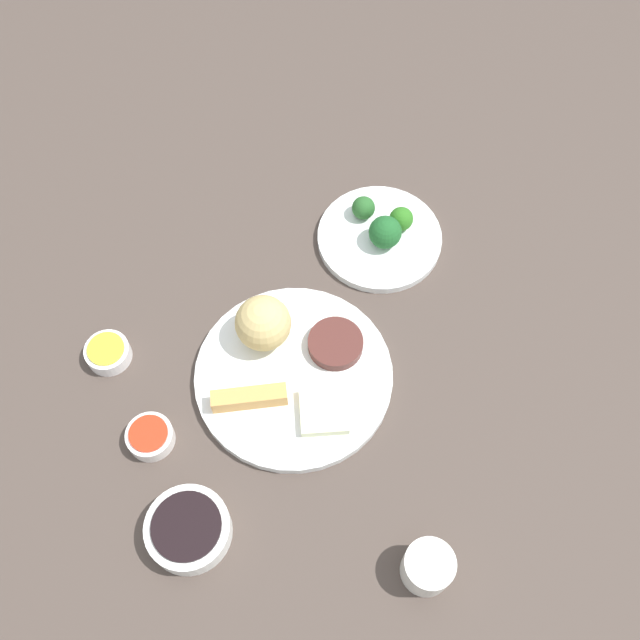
{
  "coord_description": "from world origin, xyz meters",
  "views": [
    {
      "loc": [
        -0.41,
        -0.18,
        1.01
      ],
      "look_at": [
        0.08,
        -0.03,
        0.06
      ],
      "focal_mm": 41.27,
      "sensor_mm": 36.0,
      "label": 1
    }
  ],
  "objects_px": {
    "broccoli_plate": "(379,238)",
    "teacup": "(428,567)",
    "sauce_ramekin_sweet_and_sour": "(150,437)",
    "sauce_ramekin_hot_mustard": "(108,353)",
    "main_plate": "(294,376)",
    "soy_sauce_bowl": "(189,530)"
  },
  "relations": [
    {
      "from": "sauce_ramekin_sweet_and_sour",
      "to": "sauce_ramekin_hot_mustard",
      "type": "bearing_deg",
      "value": 48.42
    },
    {
      "from": "soy_sauce_bowl",
      "to": "sauce_ramekin_hot_mustard",
      "type": "height_order",
      "value": "soy_sauce_bowl"
    },
    {
      "from": "sauce_ramekin_hot_mustard",
      "to": "sauce_ramekin_sweet_and_sour",
      "type": "bearing_deg",
      "value": -131.58
    },
    {
      "from": "main_plate",
      "to": "sauce_ramekin_hot_mustard",
      "type": "xyz_separation_m",
      "value": [
        -0.05,
        0.27,
        0.0
      ]
    },
    {
      "from": "broccoli_plate",
      "to": "sauce_ramekin_sweet_and_sour",
      "type": "height_order",
      "value": "sauce_ramekin_sweet_and_sour"
    },
    {
      "from": "broccoli_plate",
      "to": "sauce_ramekin_sweet_and_sour",
      "type": "xyz_separation_m",
      "value": [
        -0.42,
        0.21,
        0.01
      ]
    },
    {
      "from": "main_plate",
      "to": "broccoli_plate",
      "type": "height_order",
      "value": "main_plate"
    },
    {
      "from": "sauce_ramekin_sweet_and_sour",
      "to": "teacup",
      "type": "height_order",
      "value": "teacup"
    },
    {
      "from": "main_plate",
      "to": "broccoli_plate",
      "type": "xyz_separation_m",
      "value": [
        0.27,
        -0.05,
        -0.0
      ]
    },
    {
      "from": "broccoli_plate",
      "to": "sauce_ramekin_sweet_and_sour",
      "type": "distance_m",
      "value": 0.47
    },
    {
      "from": "sauce_ramekin_sweet_and_sour",
      "to": "teacup",
      "type": "distance_m",
      "value": 0.41
    },
    {
      "from": "broccoli_plate",
      "to": "teacup",
      "type": "height_order",
      "value": "teacup"
    },
    {
      "from": "broccoli_plate",
      "to": "soy_sauce_bowl",
      "type": "xyz_separation_m",
      "value": [
        -0.53,
        0.11,
        0.01
      ]
    },
    {
      "from": "broccoli_plate",
      "to": "sauce_ramekin_hot_mustard",
      "type": "distance_m",
      "value": 0.46
    },
    {
      "from": "main_plate",
      "to": "sauce_ramekin_hot_mustard",
      "type": "relative_size",
      "value": 4.38
    },
    {
      "from": "main_plate",
      "to": "soy_sauce_bowl",
      "type": "height_order",
      "value": "soy_sauce_bowl"
    },
    {
      "from": "sauce_ramekin_hot_mustard",
      "to": "broccoli_plate",
      "type": "bearing_deg",
      "value": -45.13
    },
    {
      "from": "main_plate",
      "to": "teacup",
      "type": "height_order",
      "value": "teacup"
    },
    {
      "from": "main_plate",
      "to": "broccoli_plate",
      "type": "relative_size",
      "value": 1.44
    },
    {
      "from": "soy_sauce_bowl",
      "to": "sauce_ramekin_hot_mustard",
      "type": "xyz_separation_m",
      "value": [
        0.2,
        0.21,
        -0.01
      ]
    },
    {
      "from": "broccoli_plate",
      "to": "sauce_ramekin_hot_mustard",
      "type": "xyz_separation_m",
      "value": [
        -0.32,
        0.33,
        0.01
      ]
    },
    {
      "from": "sauce_ramekin_sweet_and_sour",
      "to": "broccoli_plate",
      "type": "bearing_deg",
      "value": -26.67
    }
  ]
}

